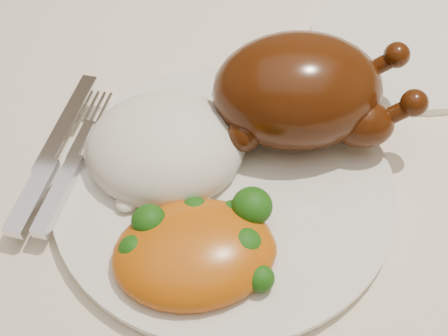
# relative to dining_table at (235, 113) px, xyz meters

# --- Properties ---
(dining_table) EXTENTS (1.60, 0.90, 0.76)m
(dining_table) POSITION_rel_dining_table_xyz_m (0.00, 0.00, 0.00)
(dining_table) COLOR brown
(dining_table) RESTS_ON floor
(tablecloth) EXTENTS (1.73, 1.03, 0.18)m
(tablecloth) POSITION_rel_dining_table_xyz_m (0.00, 0.00, 0.07)
(tablecloth) COLOR white
(tablecloth) RESTS_ON dining_table
(dinner_plate) EXTENTS (0.36, 0.36, 0.01)m
(dinner_plate) POSITION_rel_dining_table_xyz_m (0.02, -0.19, 0.11)
(dinner_plate) COLOR white
(dinner_plate) RESTS_ON tablecloth
(side_plate) EXTENTS (0.25, 0.25, 0.01)m
(side_plate) POSITION_rel_dining_table_xyz_m (0.17, 0.02, 0.11)
(side_plate) COLOR white
(side_plate) RESTS_ON tablecloth
(roast_chicken) EXTENTS (0.19, 0.14, 0.09)m
(roast_chicken) POSITION_rel_dining_table_xyz_m (0.07, -0.12, 0.16)
(roast_chicken) COLOR #431D07
(roast_chicken) RESTS_ON dinner_plate
(rice_mound) EXTENTS (0.15, 0.14, 0.07)m
(rice_mound) POSITION_rel_dining_table_xyz_m (-0.04, -0.17, 0.13)
(rice_mound) COLOR white
(rice_mound) RESTS_ON dinner_plate
(mac_and_cheese) EXTENTS (0.15, 0.13, 0.05)m
(mac_and_cheese) POSITION_rel_dining_table_xyz_m (0.01, -0.26, 0.12)
(mac_and_cheese) COLOR #DA600D
(mac_and_cheese) RESTS_ON dinner_plate
(cutlery) EXTENTS (0.04, 0.18, 0.01)m
(cutlery) POSITION_rel_dining_table_xyz_m (-0.12, -0.20, 0.12)
(cutlery) COLOR silver
(cutlery) RESTS_ON dinner_plate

